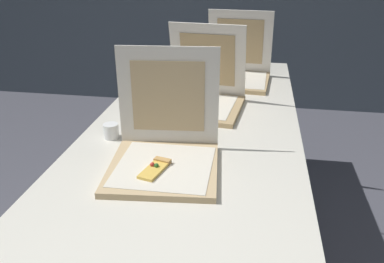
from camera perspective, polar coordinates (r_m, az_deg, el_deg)
The scene contains 6 objects.
table at distance 1.75m, azimuth 0.27°, elevation -0.74°, with size 0.90×2.30×0.73m.
pizza_box_front at distance 1.41m, azimuth -3.97°, elevation -2.82°, with size 0.41×0.41×0.40m.
pizza_box_middle at distance 1.94m, azimuth 1.41°, elevation 5.03°, with size 0.41×0.41×0.39m.
pizza_box_back at distance 2.36m, azimuth 6.33°, elevation 8.47°, with size 0.40×0.40×0.39m.
cup_white_mid at distance 1.80m, azimuth -8.08°, elevation 2.37°, with size 0.06×0.06×0.06m, color white.
cup_white_near_center at distance 1.66m, azimuth -11.46°, elevation 0.07°, with size 0.06×0.06×0.06m, color white.
Camera 1 is at (0.25, -0.93, 1.44)m, focal length 37.43 mm.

